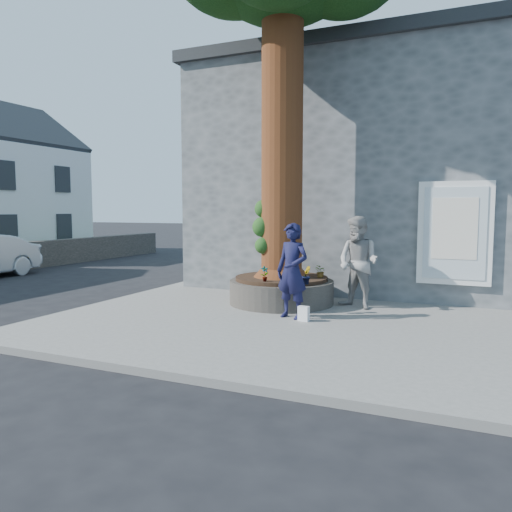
% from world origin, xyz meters
% --- Properties ---
extents(ground, '(120.00, 120.00, 0.00)m').
position_xyz_m(ground, '(0.00, 0.00, 0.00)').
color(ground, black).
rests_on(ground, ground).
extents(pavement, '(9.00, 8.00, 0.12)m').
position_xyz_m(pavement, '(1.50, 1.00, 0.06)').
color(pavement, slate).
rests_on(pavement, ground).
extents(yellow_line, '(0.10, 30.00, 0.01)m').
position_xyz_m(yellow_line, '(-3.05, 1.00, 0.00)').
color(yellow_line, yellow).
rests_on(yellow_line, ground).
extents(stone_shop, '(10.30, 8.30, 6.30)m').
position_xyz_m(stone_shop, '(2.50, 7.20, 3.16)').
color(stone_shop, '#535658').
rests_on(stone_shop, ground).
extents(planter, '(2.30, 2.30, 0.60)m').
position_xyz_m(planter, '(0.80, 2.00, 0.41)').
color(planter, black).
rests_on(planter, pavement).
extents(man, '(0.76, 0.59, 1.83)m').
position_xyz_m(man, '(1.52, 0.68, 1.03)').
color(man, '#121333').
rests_on(man, pavement).
extents(woman, '(1.16, 1.05, 1.94)m').
position_xyz_m(woman, '(2.47, 2.16, 1.09)').
color(woman, '#999693').
rests_on(woman, pavement).
extents(shopping_bag, '(0.21, 0.14, 0.28)m').
position_xyz_m(shopping_bag, '(1.81, 0.51, 0.26)').
color(shopping_bag, white).
rests_on(shopping_bag, pavement).
extents(plant_a, '(0.20, 0.20, 0.32)m').
position_xyz_m(plant_a, '(0.75, 1.15, 0.88)').
color(plant_a, gray).
rests_on(plant_a, planter).
extents(plant_b, '(0.23, 0.23, 0.36)m').
position_xyz_m(plant_b, '(1.65, 1.15, 0.90)').
color(plant_b, gray).
rests_on(plant_b, planter).
extents(plant_c, '(0.19, 0.19, 0.34)m').
position_xyz_m(plant_c, '(0.88, 2.85, 0.89)').
color(plant_c, gray).
rests_on(plant_c, planter).
extents(plant_d, '(0.34, 0.34, 0.28)m').
position_xyz_m(plant_d, '(1.65, 2.18, 0.86)').
color(plant_d, gray).
rests_on(plant_d, planter).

